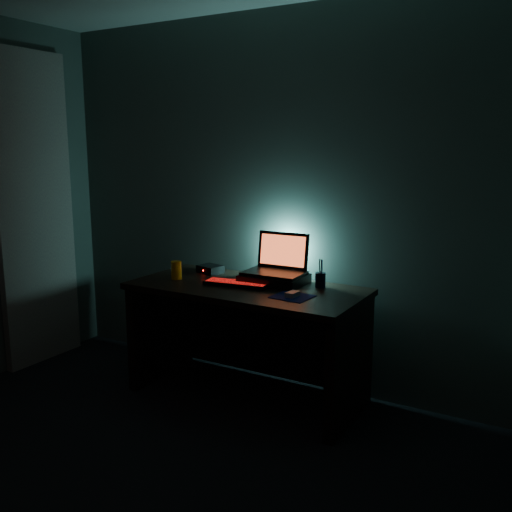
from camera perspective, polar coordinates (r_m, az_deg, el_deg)
The scene contains 11 objects.
room at distance 2.33m, azimuth -22.02°, elevation 0.78°, with size 3.50×4.00×2.50m.
desk at distance 3.75m, azimuth -0.52°, elevation -6.66°, with size 1.50×0.70×0.75m.
curtain at distance 4.54m, azimuth -21.21°, elevation 4.21°, with size 0.06×0.65×2.30m, color #AEAB8B.
riser at distance 3.69m, azimuth 1.83°, elevation -2.30°, with size 0.40×0.30×0.06m, color black.
laptop at distance 3.72m, azimuth 2.19°, elevation -0.79°, with size 0.39×0.29×0.26m.
keyboard at distance 3.64m, azimuth -1.92°, elevation -2.77°, with size 0.44×0.19×0.03m.
mousepad at distance 3.38m, azimuth 3.66°, elevation -4.07°, with size 0.22×0.20×0.00m, color #0B1450.
mouse at distance 3.38m, azimuth 3.66°, elevation -3.82°, with size 0.05×0.09×0.03m, color gray.
pen_cup at distance 3.61m, azimuth 6.46°, elevation -2.41°, with size 0.07×0.07×0.09m, color black.
juice_glass at distance 3.84m, azimuth -7.97°, elevation -1.41°, with size 0.07×0.07×0.12m, color orange.
router at distance 4.01m, azimuth -4.60°, elevation -1.31°, with size 0.18×0.16×0.05m.
Camera 1 is at (1.82, -1.40, 1.63)m, focal length 40.00 mm.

